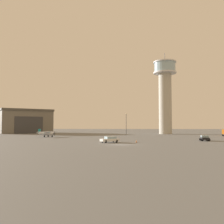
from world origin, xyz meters
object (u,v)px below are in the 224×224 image
(control_tower, at_px, (165,91))
(airplane_silver, at_px, (47,133))
(car_white, at_px, (110,139))
(light_post_east, at_px, (126,122))
(traffic_cone_near_left, at_px, (136,141))
(car_black, at_px, (205,138))

(control_tower, xyz_separation_m, airplane_silver, (-42.47, -30.90, -17.93))
(car_white, bearing_deg, light_post_east, -126.38)
(airplane_silver, bearing_deg, traffic_cone_near_left, -21.04)
(airplane_silver, distance_m, traffic_cone_near_left, 36.86)
(traffic_cone_near_left, bearing_deg, light_post_east, 94.27)
(car_black, bearing_deg, car_white, -63.79)
(car_black, height_order, traffic_cone_near_left, car_black)
(control_tower, height_order, airplane_silver, control_tower)
(control_tower, xyz_separation_m, traffic_cone_near_left, (-13.62, -53.82, -18.86))
(traffic_cone_near_left, bearing_deg, car_black, 22.84)
(control_tower, relative_size, airplane_silver, 4.07)
(airplane_silver, distance_m, car_black, 48.42)
(light_post_east, bearing_deg, airplane_silver, -138.91)
(control_tower, height_order, light_post_east, control_tower)
(airplane_silver, relative_size, light_post_east, 1.00)
(airplane_silver, bearing_deg, control_tower, 53.47)
(control_tower, bearing_deg, traffic_cone_near_left, -104.20)
(control_tower, bearing_deg, airplane_silver, -143.96)
(car_white, bearing_deg, car_black, 166.26)
(airplane_silver, height_order, light_post_east, light_post_east)
(control_tower, bearing_deg, light_post_east, -152.95)
(airplane_silver, xyz_separation_m, light_post_east, (25.47, 22.22, 4.01))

